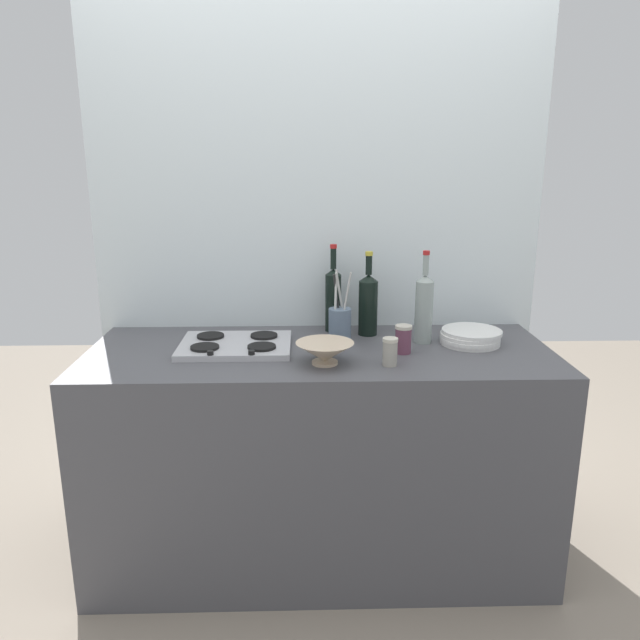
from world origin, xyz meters
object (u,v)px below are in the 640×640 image
Objects in this scene: plate_stack at (470,337)px; utensil_crock at (340,324)px; mixing_bowl at (325,352)px; condiment_jar_front at (390,352)px; stovetop_hob at (235,345)px; wine_bottle_mid_right at (333,298)px; wine_bottle_leftmost at (368,303)px; wine_bottle_mid_left at (424,307)px; condiment_jar_rear at (403,339)px.

plate_stack is 0.52m from utensil_crock.
mixing_bowl is at bearing -104.41° from utensil_crock.
utensil_crock reaches higher than plate_stack.
condiment_jar_front is (0.16, -0.30, -0.02)m from utensil_crock.
stovetop_hob is 0.48m from wine_bottle_mid_right.
wine_bottle_leftmost reaches higher than utensil_crock.
condiment_jar_rear is at bearing -126.71° from wine_bottle_mid_left.
wine_bottle_leftmost is 3.45× the size of condiment_jar_front.
utensil_crock reaches higher than stovetop_hob.
plate_stack is 0.65× the size of wine_bottle_mid_right.
wine_bottle_leftmost is at bearing 39.34° from utensil_crock.
wine_bottle_mid_right is at bearing 128.55° from condiment_jar_rear.
wine_bottle_leftmost is at bearing 159.82° from plate_stack.
stovetop_hob is 0.76m from wine_bottle_mid_left.
utensil_crock reaches higher than condiment_jar_rear.
mixing_bowl is at bearing -158.94° from plate_stack.
condiment_jar_front is (-0.17, -0.28, -0.09)m from wine_bottle_mid_left.
condiment_jar_rear is (0.07, 0.14, 0.00)m from condiment_jar_front.
mixing_bowl is 0.23m from condiment_jar_front.
wine_bottle_leftmost reaches higher than condiment_jar_rear.
condiment_jar_front is at bearing -145.02° from plate_stack.
mixing_bowl is 0.33m from condiment_jar_rear.
utensil_crock is at bearing 146.60° from condiment_jar_rear.
utensil_crock reaches higher than condiment_jar_front.
utensil_crock is at bearing 175.09° from plate_stack.
plate_stack is 0.83× the size of utensil_crock.
condiment_jar_front is at bearing -61.22° from utensil_crock.
condiment_jar_rear reaches higher than mixing_bowl.
mixing_bowl is at bearing -147.74° from wine_bottle_mid_left.
wine_bottle_mid_right is (-0.14, 0.06, 0.01)m from wine_bottle_leftmost.
stovetop_hob is at bearing -175.32° from wine_bottle_mid_left.
wine_bottle_leftmost is at bearing 62.61° from mixing_bowl.
wine_bottle_leftmost is 1.19× the size of utensil_crock.
condiment_jar_front reaches higher than stovetop_hob.
utensil_crock is (-0.33, 0.02, -0.07)m from wine_bottle_mid_left.
wine_bottle_mid_left is at bearing 32.26° from mixing_bowl.
wine_bottle_mid_right reaches higher than wine_bottle_leftmost.
wine_bottle_leftmost reaches higher than stovetop_hob.
plate_stack is at bearing 34.98° from condiment_jar_front.
stovetop_hob is at bearing -169.25° from utensil_crock.
wine_bottle_mid_right is at bearing 156.78° from wine_bottle_leftmost.
condiment_jar_front is 0.16m from condiment_jar_rear.
wine_bottle_mid_left is 0.34m from condiment_jar_front.
plate_stack is at bearing 20.66° from condiment_jar_rear.
plate_stack is 0.22m from wine_bottle_mid_left.
plate_stack is 1.15× the size of mixing_bowl.
wine_bottle_mid_left reaches higher than plate_stack.
wine_bottle_mid_right is at bearing 153.03° from wine_bottle_mid_left.
utensil_crock is at bearing 75.59° from mixing_bowl.
wine_bottle_mid_left is at bearing 58.32° from condiment_jar_front.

